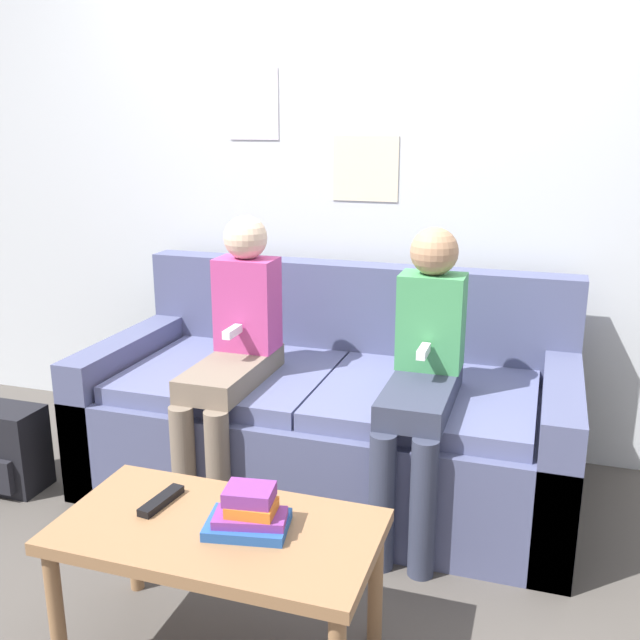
{
  "coord_description": "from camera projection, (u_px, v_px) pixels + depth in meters",
  "views": [
    {
      "loc": [
        0.81,
        -2.06,
        1.48
      ],
      "look_at": [
        0.0,
        0.44,
        0.76
      ],
      "focal_mm": 40.0,
      "sensor_mm": 36.0,
      "label": 1
    }
  ],
  "objects": [
    {
      "name": "backpack",
      "position": [
        5.0,
        449.0,
        2.97
      ],
      "size": [
        0.32,
        0.22,
        0.35
      ],
      "color": "black",
      "rests_on": "ground_plane"
    },
    {
      "name": "tv_remote",
      "position": [
        161.0,
        501.0,
        2.05
      ],
      "size": [
        0.06,
        0.17,
        0.02
      ],
      "rotation": [
        0.0,
        0.0,
        -0.13
      ],
      "color": "black",
      "rests_on": "coffee_table"
    },
    {
      "name": "coffee_table",
      "position": [
        218.0,
        543.0,
        1.96
      ],
      "size": [
        0.88,
        0.47,
        0.42
      ],
      "color": "#8E6642",
      "rests_on": "ground_plane"
    },
    {
      "name": "person_right",
      "position": [
        423.0,
        368.0,
        2.57
      ],
      "size": [
        0.24,
        0.61,
        1.12
      ],
      "color": "#33384C",
      "rests_on": "ground_plane"
    },
    {
      "name": "book_stack",
      "position": [
        249.0,
        514.0,
        1.91
      ],
      "size": [
        0.24,
        0.19,
        0.12
      ],
      "color": "#23519E",
      "rests_on": "coffee_table"
    },
    {
      "name": "couch",
      "position": [
        330.0,
        418.0,
        2.98
      ],
      "size": [
        1.95,
        0.92,
        0.88
      ],
      "color": "#4C5175",
      "rests_on": "ground_plane"
    },
    {
      "name": "wall_back",
      "position": [
        367.0,
        165.0,
        3.21
      ],
      "size": [
        8.0,
        0.06,
        2.6
      ],
      "color": "silver",
      "rests_on": "ground_plane"
    },
    {
      "name": "ground_plane",
      "position": [
        282.0,
        557.0,
        2.52
      ],
      "size": [
        10.0,
        10.0,
        0.0
      ],
      "primitive_type": "plane",
      "color": "#4C4742"
    },
    {
      "name": "person_left",
      "position": [
        234.0,
        347.0,
        2.79
      ],
      "size": [
        0.24,
        0.61,
        1.13
      ],
      "color": "#756656",
      "rests_on": "ground_plane"
    }
  ]
}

